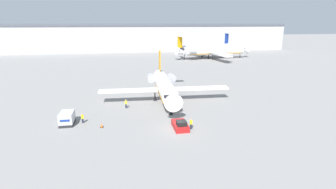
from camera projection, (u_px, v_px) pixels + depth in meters
name	position (u px, v px, depth m)	size (l,w,h in m)	color
ground_plane	(178.00, 131.00, 41.69)	(600.00, 600.00, 0.00)	gray
terminal_building	(135.00, 38.00, 153.45)	(180.00, 16.80, 15.56)	#B2B2B7
airplane_main	(165.00, 86.00, 56.46)	(28.16, 24.22, 10.22)	white
pushback_tug	(180.00, 125.00, 42.42)	(2.17, 4.33, 1.61)	#B21919
luggage_cart	(67.00, 118.00, 44.07)	(2.18, 3.57, 2.12)	#232326
worker_near_tug	(191.00, 124.00, 42.02)	(0.40, 0.25, 1.80)	#232838
worker_by_wing	(126.00, 104.00, 52.32)	(0.40, 0.25, 1.81)	#232838
worker_on_apron	(83.00, 118.00, 44.64)	(0.40, 0.24, 1.69)	#232838
traffic_cone_left	(102.00, 125.00, 42.92)	(0.55, 0.55, 0.74)	black
airplane_parked_far_left	(213.00, 51.00, 121.49)	(36.00, 32.98, 10.72)	white
airplane_parked_far_right	(204.00, 49.00, 123.79)	(30.46, 34.36, 11.49)	silver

